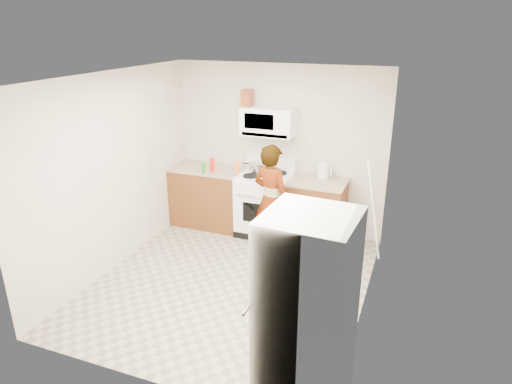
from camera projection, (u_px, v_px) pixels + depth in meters
The scene contains 20 objects.
floor at pixel (232, 282), 5.69m from camera, with size 3.60×3.60×0.00m, color gray.
back_wall at pixel (279, 149), 6.81m from camera, with size 3.20×0.02×2.50m, color beige.
right_wall at pixel (370, 206), 4.71m from camera, with size 0.02×3.60×2.50m, color beige.
cabinet_left at pixel (209, 197), 7.18m from camera, with size 1.12×0.62×0.90m, color #612B17.
counter_left at pixel (208, 169), 7.01m from camera, with size 1.14×0.64×0.04m, color tan.
cabinet_right at pixel (316, 212), 6.60m from camera, with size 0.80×0.62×0.90m, color #612B17.
counter_right at pixel (317, 182), 6.44m from camera, with size 0.82×0.64×0.04m, color tan.
gas_range at pixel (265, 203), 6.84m from camera, with size 0.76×0.65×1.13m.
microwave at pixel (269, 121), 6.53m from camera, with size 0.76×0.38×0.40m, color white.
person at pixel (271, 201), 6.14m from camera, with size 0.57×0.37×1.56m, color tan.
fridge at pixel (307, 311), 3.68m from camera, with size 0.70×0.70×1.70m, color silver.
kettle at pixel (324, 171), 6.53m from camera, with size 0.16×0.16×0.19m, color silver.
jug at pixel (247, 98), 6.52m from camera, with size 0.14×0.14×0.24m, color brown.
saucepan at pixel (256, 167), 6.79m from camera, with size 0.21×0.21×0.12m, color #B1B2B6.
tray at pixel (272, 177), 6.52m from camera, with size 0.25×0.16×0.05m, color silver.
bottle_spray at pixel (212, 165), 6.79m from camera, with size 0.06×0.06×0.21m, color red.
bottle_hot_sauce at pixel (237, 167), 6.76m from camera, with size 0.06×0.06×0.18m, color orange.
bottle_green_cap at pixel (203, 168), 6.71m from camera, with size 0.05×0.05×0.17m, color #167C17.
pot_lid at pixel (228, 174), 6.68m from camera, with size 0.22×0.22×0.01m, color white.
broom at pixel (374, 211), 5.95m from camera, with size 0.03×0.03×1.45m, color white.
Camera 1 is at (2.04, -4.50, 3.05)m, focal length 32.00 mm.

